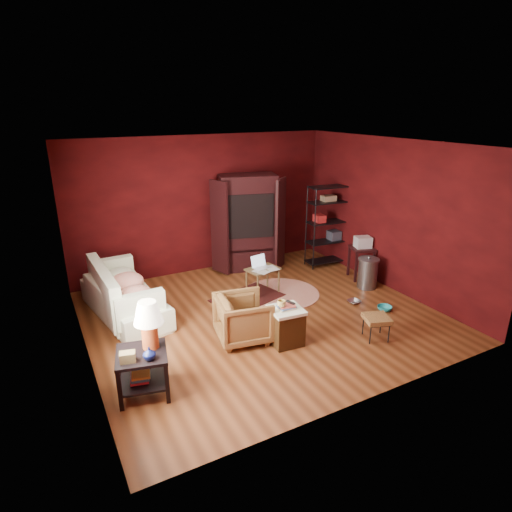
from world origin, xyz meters
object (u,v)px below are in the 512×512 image
at_px(side_table, 145,340).
at_px(laptop_desk, 263,271).
at_px(wire_shelving, 328,222).
at_px(hamper, 286,325).
at_px(sofa, 124,293).
at_px(armchair, 243,316).
at_px(tv_armoire, 248,221).

height_order(side_table, laptop_desk, side_table).
bearing_deg(laptop_desk, wire_shelving, 8.87).
bearing_deg(hamper, side_table, -176.36).
distance_m(sofa, laptop_desk, 2.48).
relative_size(sofa, armchair, 2.70).
bearing_deg(tv_armoire, hamper, -91.01).
bearing_deg(laptop_desk, hamper, -118.10).
distance_m(sofa, armchair, 2.14).
relative_size(sofa, laptop_desk, 2.87).
height_order(sofa, wire_shelving, wire_shelving).
bearing_deg(sofa, wire_shelving, -94.68).
height_order(laptop_desk, tv_armoire, tv_armoire).
relative_size(armchair, side_table, 0.65).
bearing_deg(sofa, armchair, -148.82).
bearing_deg(hamper, sofa, 133.42).
xyz_separation_m(hamper, tv_armoire, (0.93, 3.02, 0.75)).
height_order(tv_armoire, wire_shelving, tv_armoire).
distance_m(armchair, hamper, 0.65).
bearing_deg(wire_shelving, hamper, -131.36).
xyz_separation_m(hamper, laptop_desk, (0.55, 1.71, 0.15)).
bearing_deg(tv_armoire, wire_shelving, -5.45).
bearing_deg(laptop_desk, armchair, -139.04).
relative_size(sofa, tv_armoire, 1.03).
bearing_deg(sofa, hamper, -146.12).
height_order(sofa, side_table, side_table).
relative_size(sofa, side_table, 1.76).
height_order(hamper, tv_armoire, tv_armoire).
relative_size(hamper, tv_armoire, 0.32).
distance_m(armchair, side_table, 1.68).
height_order(armchair, side_table, side_table).
xyz_separation_m(side_table, wire_shelving, (4.60, 2.53, 0.25)).
bearing_deg(armchair, tv_armoire, -18.25).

